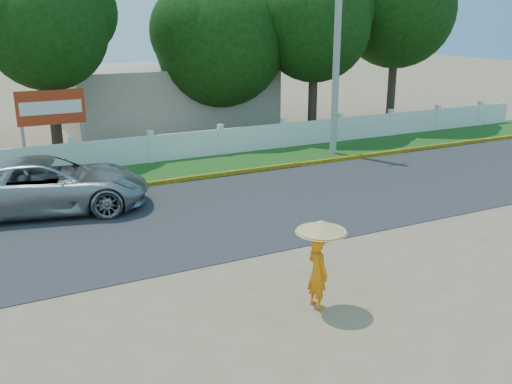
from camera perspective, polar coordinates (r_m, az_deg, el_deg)
ground at (r=13.31m, az=3.93°, el=-7.63°), size 120.00×120.00×0.00m
road at (r=17.04m, az=-3.80°, el=-1.94°), size 60.00×7.00×0.02m
grass_verge at (r=21.76m, az=-9.27°, el=2.11°), size 60.00×3.50×0.03m
curb at (r=20.19m, az=-7.79°, el=1.19°), size 40.00×0.18×0.16m
fence at (r=22.99m, az=-10.45°, el=4.22°), size 40.00×0.10×1.10m
building_near at (r=30.08m, az=-8.83°, el=9.33°), size 10.00×6.00×3.20m
utility_pole at (r=23.92m, az=8.06°, el=13.11°), size 0.28×0.28×7.93m
vehicle at (r=17.94m, az=-20.11°, el=0.68°), size 6.27×3.87×1.62m
monk_with_parasol at (r=11.21m, az=6.35°, el=-5.92°), size 1.01×1.01×1.83m
billboard at (r=23.07m, az=-19.79°, el=7.58°), size 2.50×0.13×2.95m
tree_row at (r=26.83m, az=-3.09°, el=15.96°), size 32.89×7.61×8.97m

